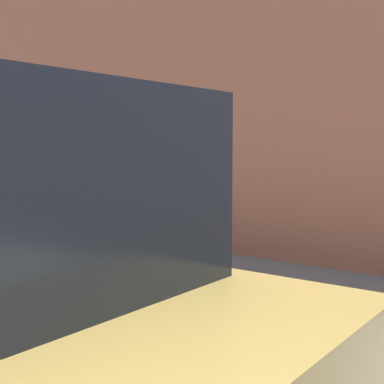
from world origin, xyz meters
The scene contains 2 objects.
sidewalk centered at (0.00, 2.20, 0.07)m, with size 24.00×2.80×0.14m.
parking_meter centered at (0.03, 1.22, 1.22)m, with size 0.20×0.12×1.52m.
Camera 1 is at (2.03, -1.39, 1.62)m, focal length 50.00 mm.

